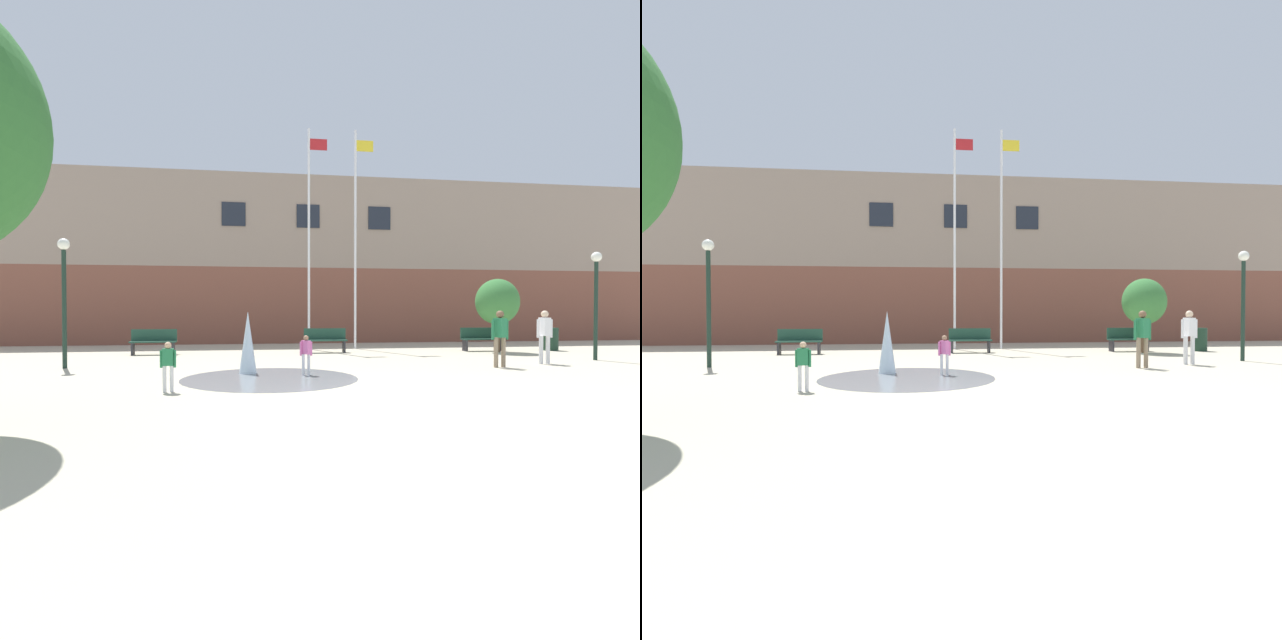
# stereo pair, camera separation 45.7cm
# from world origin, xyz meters

# --- Properties ---
(ground_plane) EXTENTS (100.00, 100.00, 0.00)m
(ground_plane) POSITION_xyz_m (0.00, 0.00, 0.00)
(ground_plane) COLOR #BCB299
(library_building) EXTENTS (36.00, 6.05, 8.07)m
(library_building) POSITION_xyz_m (0.00, 18.15, 4.03)
(library_building) COLOR brown
(library_building) RESTS_ON ground
(splash_fountain) EXTENTS (4.13, 4.13, 1.58)m
(splash_fountain) POSITION_xyz_m (-2.77, 3.88, 0.56)
(splash_fountain) COLOR gray
(splash_fountain) RESTS_ON ground
(park_bench_far_left) EXTENTS (1.60, 0.44, 0.91)m
(park_bench_far_left) POSITION_xyz_m (-6.24, 10.02, 0.48)
(park_bench_far_left) COLOR #28282D
(park_bench_far_left) RESTS_ON ground
(park_bench_left_of_flagpoles) EXTENTS (1.60, 0.44, 0.91)m
(park_bench_left_of_flagpoles) POSITION_xyz_m (-0.00, 9.96, 0.48)
(park_bench_left_of_flagpoles) COLOR #28282D
(park_bench_left_of_flagpoles) RESTS_ON ground
(park_bench_under_left_flagpole) EXTENTS (1.60, 0.44, 0.91)m
(park_bench_under_left_flagpole) POSITION_xyz_m (6.18, 9.83, 0.48)
(park_bench_under_left_flagpole) COLOR #28282D
(park_bench_under_left_flagpole) RESTS_ON ground
(child_with_pink_shirt) EXTENTS (0.31, 0.13, 0.99)m
(child_with_pink_shirt) POSITION_xyz_m (-4.48, 1.53, 0.58)
(child_with_pink_shirt) COLOR silver
(child_with_pink_shirt) RESTS_ON ground
(child_running) EXTENTS (0.31, 0.24, 0.99)m
(child_running) POSITION_xyz_m (-1.51, 3.63, 0.58)
(child_running) COLOR silver
(child_running) RESTS_ON ground
(adult_near_bench) EXTENTS (0.50, 0.38, 1.59)m
(adult_near_bench) POSITION_xyz_m (4.06, 4.48, 0.93)
(adult_near_bench) COLOR #89755B
(adult_near_bench) RESTS_ON ground
(adult_watching) EXTENTS (0.50, 0.34, 1.59)m
(adult_watching) POSITION_xyz_m (5.84, 5.14, 0.93)
(adult_watching) COLOR silver
(adult_watching) RESTS_ON ground
(flagpole_left) EXTENTS (0.80, 0.10, 8.95)m
(flagpole_left) POSITION_xyz_m (-0.38, 11.64, 4.73)
(flagpole_left) COLOR silver
(flagpole_left) RESTS_ON ground
(flagpole_right) EXTENTS (0.80, 0.10, 8.98)m
(flagpole_right) POSITION_xyz_m (1.55, 11.64, 4.75)
(flagpole_right) COLOR silver
(flagpole_right) RESTS_ON ground
(lamp_post_left_lane) EXTENTS (0.32, 0.32, 3.57)m
(lamp_post_left_lane) POSITION_xyz_m (-7.91, 6.07, 2.36)
(lamp_post_left_lane) COLOR #192D23
(lamp_post_left_lane) RESTS_ON ground
(lamp_post_right_lane) EXTENTS (0.32, 0.32, 3.46)m
(lamp_post_right_lane) POSITION_xyz_m (8.10, 5.90, 2.30)
(lamp_post_right_lane) COLOR #192D23
(lamp_post_right_lane) RESTS_ON ground
(trash_can) EXTENTS (0.56, 0.56, 0.90)m
(trash_can) POSITION_xyz_m (9.00, 9.61, 0.45)
(trash_can) COLOR #193323
(trash_can) RESTS_ON ground
(street_tree_near_building) EXTENTS (1.62, 1.62, 2.78)m
(street_tree_near_building) POSITION_xyz_m (6.48, 9.15, 1.90)
(street_tree_near_building) COLOR brown
(street_tree_near_building) RESTS_ON ground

